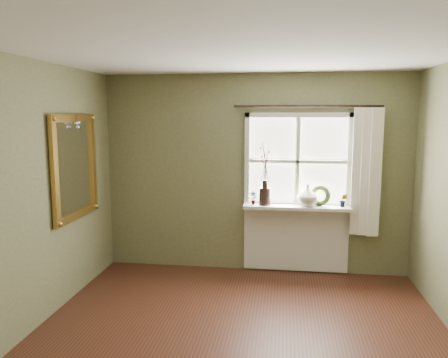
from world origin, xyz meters
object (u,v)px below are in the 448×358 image
(dark_jug, at_px, (265,196))
(gilt_mirror, at_px, (75,167))
(cream_vase, at_px, (307,195))
(wreath, at_px, (320,198))

(dark_jug, relative_size, gilt_mirror, 0.19)
(cream_vase, relative_size, gilt_mirror, 0.23)
(gilt_mirror, bearing_deg, cream_vase, 19.44)
(dark_jug, distance_m, wreath, 0.70)
(dark_jug, height_order, wreath, wreath)
(dark_jug, xyz_separation_m, wreath, (0.70, 0.04, -0.01))
(cream_vase, height_order, gilt_mirror, gilt_mirror)
(wreath, bearing_deg, gilt_mirror, -139.45)
(dark_jug, distance_m, cream_vase, 0.54)
(cream_vase, xyz_separation_m, gilt_mirror, (-2.65, -0.93, 0.43))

